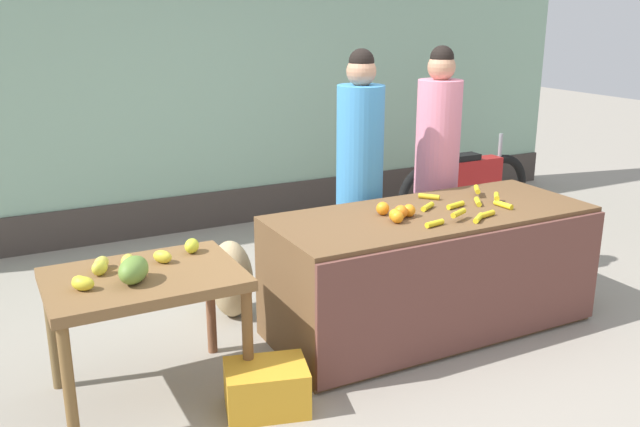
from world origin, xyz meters
The scene contains 12 objects.
ground_plane centered at (0.00, 0.00, 0.00)m, with size 24.00×24.00×0.00m, color gray.
market_wall_back centered at (0.00, 2.91, 1.65)m, with size 8.13×0.23×3.36m.
fruit_stall_counter centered at (0.40, -0.01, 0.41)m, with size 2.16×0.90×0.82m.
side_table_wooden centered at (-1.50, 0.00, 0.63)m, with size 1.03×0.74×0.73m.
banana_bunch_pile centered at (0.63, -0.06, 0.85)m, with size 0.81×0.68×0.07m.
orange_pile centered at (0.11, -0.02, 0.86)m, with size 0.22×0.27×0.09m.
mango_papaya_pile centered at (-1.57, -0.01, 0.78)m, with size 0.79×0.50×0.14m.
vendor_woman_blue_shirt centered at (0.25, 0.68, 0.93)m, with size 0.34×0.34×1.84m.
vendor_woman_pink_shirt centered at (0.96, 0.71, 0.93)m, with size 0.34×0.34×1.84m.
parked_motorcycle centered at (2.16, 1.81, 0.40)m, with size 1.60×0.18×0.88m.
produce_crate centered at (-0.98, -0.44, 0.13)m, with size 0.44×0.32×0.26m, color gold.
produce_sack centered at (-0.73, 0.77, 0.28)m, with size 0.36×0.30×0.56m, color tan.
Camera 1 is at (-2.22, -3.50, 2.11)m, focal length 38.53 mm.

